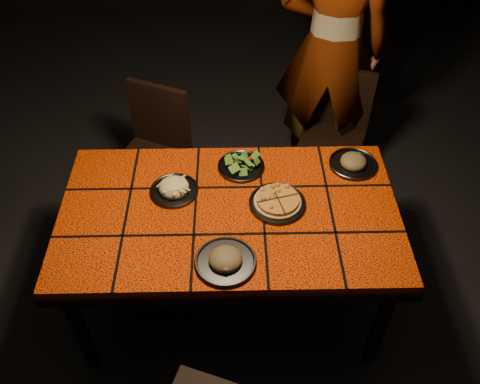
{
  "coord_description": "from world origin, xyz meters",
  "views": [
    {
      "loc": [
        0.02,
        -1.62,
        2.51
      ],
      "look_at": [
        0.05,
        0.05,
        0.82
      ],
      "focal_mm": 38.0,
      "sensor_mm": 36.0,
      "label": 1
    }
  ],
  "objects_px": {
    "diner": "(332,49)",
    "plate_pasta": "(174,189)",
    "dining_table": "(229,221)",
    "chair_far_left": "(155,145)",
    "chair_far_right": "(336,125)",
    "plate_pizza": "(277,202)"
  },
  "relations": [
    {
      "from": "diner",
      "to": "plate_pasta",
      "type": "height_order",
      "value": "diner"
    },
    {
      "from": "dining_table",
      "to": "chair_far_left",
      "type": "bearing_deg",
      "value": 120.21
    },
    {
      "from": "chair_far_right",
      "to": "plate_pasta",
      "type": "bearing_deg",
      "value": -116.22
    },
    {
      "from": "dining_table",
      "to": "diner",
      "type": "bearing_deg",
      "value": 61.04
    },
    {
      "from": "chair_far_left",
      "to": "chair_far_right",
      "type": "bearing_deg",
      "value": 32.86
    },
    {
      "from": "diner",
      "to": "plate_pasta",
      "type": "bearing_deg",
      "value": 61.39
    },
    {
      "from": "dining_table",
      "to": "plate_pasta",
      "type": "height_order",
      "value": "plate_pasta"
    },
    {
      "from": "chair_far_left",
      "to": "plate_pizza",
      "type": "relative_size",
      "value": 3.14
    },
    {
      "from": "chair_far_right",
      "to": "diner",
      "type": "bearing_deg",
      "value": 132.67
    },
    {
      "from": "dining_table",
      "to": "diner",
      "type": "xyz_separation_m",
      "value": [
        0.63,
        1.14,
        0.27
      ]
    },
    {
      "from": "diner",
      "to": "chair_far_right",
      "type": "bearing_deg",
      "value": 123.35
    },
    {
      "from": "dining_table",
      "to": "plate_pasta",
      "type": "xyz_separation_m",
      "value": [
        -0.27,
        0.12,
        0.1
      ]
    },
    {
      "from": "diner",
      "to": "dining_table",
      "type": "bearing_deg",
      "value": 73.92
    },
    {
      "from": "chair_far_right",
      "to": "plate_pizza",
      "type": "distance_m",
      "value": 1.09
    },
    {
      "from": "chair_far_left",
      "to": "plate_pizza",
      "type": "height_order",
      "value": "chair_far_left"
    },
    {
      "from": "dining_table",
      "to": "chair_far_left",
      "type": "height_order",
      "value": "chair_far_left"
    },
    {
      "from": "plate_pasta",
      "to": "diner",
      "type": "bearing_deg",
      "value": 48.5
    },
    {
      "from": "diner",
      "to": "plate_pizza",
      "type": "xyz_separation_m",
      "value": [
        -0.4,
        -1.11,
        -0.17
      ]
    },
    {
      "from": "chair_far_right",
      "to": "diner",
      "type": "relative_size",
      "value": 0.45
    },
    {
      "from": "chair_far_left",
      "to": "plate_pizza",
      "type": "xyz_separation_m",
      "value": [
        0.69,
        -0.75,
        0.27
      ]
    },
    {
      "from": "dining_table",
      "to": "plate_pizza",
      "type": "bearing_deg",
      "value": 7.4
    },
    {
      "from": "chair_far_left",
      "to": "diner",
      "type": "distance_m",
      "value": 1.23
    }
  ]
}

